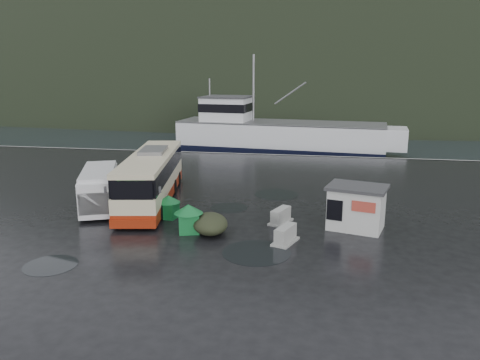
% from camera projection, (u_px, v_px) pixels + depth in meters
% --- Properties ---
extents(ground, '(160.00, 160.00, 0.00)m').
position_uv_depth(ground, '(182.00, 216.00, 26.48)').
color(ground, black).
rests_on(ground, ground).
extents(harbor_water, '(300.00, 180.00, 0.02)m').
position_uv_depth(harbor_water, '(295.00, 97.00, 131.83)').
color(harbor_water, black).
rests_on(harbor_water, ground).
extents(quay_edge, '(160.00, 0.60, 1.50)m').
position_uv_depth(quay_edge, '(241.00, 154.00, 45.63)').
color(quay_edge, '#999993').
rests_on(quay_edge, ground).
extents(headland, '(780.00, 540.00, 570.00)m').
position_uv_depth(headland, '(327.00, 82.00, 264.26)').
color(headland, black).
rests_on(headland, ground).
extents(coach_bus, '(4.84, 11.73, 3.22)m').
position_uv_depth(coach_bus, '(153.00, 201.00, 29.49)').
color(coach_bus, beige).
rests_on(coach_bus, ground).
extents(white_van, '(3.98, 6.09, 2.41)m').
position_uv_depth(white_van, '(101.00, 208.00, 28.01)').
color(white_van, silver).
rests_on(white_van, ground).
extents(waste_bin_left, '(1.08, 1.08, 1.31)m').
position_uv_depth(waste_bin_left, '(169.00, 218.00, 26.23)').
color(waste_bin_left, '#12692E').
rests_on(waste_bin_left, ground).
extents(waste_bin_right, '(1.33, 1.33, 1.48)m').
position_uv_depth(waste_bin_right, '(189.00, 232.00, 23.95)').
color(waste_bin_right, '#12692E').
rests_on(waste_bin_right, ground).
extents(dome_tent, '(2.41, 2.89, 0.98)m').
position_uv_depth(dome_tent, '(210.00, 233.00, 23.85)').
color(dome_tent, '#292F1C').
rests_on(dome_tent, ground).
extents(ticket_kiosk, '(3.43, 2.93, 2.30)m').
position_uv_depth(ticket_kiosk, '(355.00, 228.00, 24.51)').
color(ticket_kiosk, silver).
rests_on(ticket_kiosk, ground).
extents(jersey_barrier_a, '(1.34, 1.80, 0.81)m').
position_uv_depth(jersey_barrier_a, '(281.00, 223.00, 25.38)').
color(jersey_barrier_a, '#999993').
rests_on(jersey_barrier_a, ground).
extents(jersey_barrier_b, '(1.33, 1.83, 0.82)m').
position_uv_depth(jersey_barrier_b, '(285.00, 243.00, 22.51)').
color(jersey_barrier_b, '#999993').
rests_on(jersey_barrier_b, ground).
extents(fishing_trawler, '(28.38, 9.05, 11.16)m').
position_uv_depth(fishing_trawler, '(280.00, 140.00, 54.37)').
color(fishing_trawler, silver).
rests_on(fishing_trawler, ground).
extents(puddles, '(11.19, 15.66, 0.01)m').
position_uv_depth(puddles, '(229.00, 224.00, 25.10)').
color(puddles, black).
rests_on(puddles, ground).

